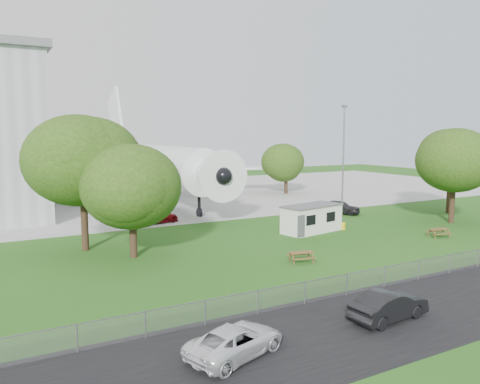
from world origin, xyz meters
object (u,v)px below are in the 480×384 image
picnic_west (301,262)px  picnic_east (438,237)px  site_cabin (312,218)px  car_centre_sedan (389,306)px  airliner (150,162)px

picnic_west → picnic_east: same height
site_cabin → car_centre_sedan: bearing=-117.0°
airliner → picnic_west: size_ratio=26.52×
site_cabin → car_centre_sedan: (-9.74, -19.09, -0.57)m
airliner → site_cabin: (6.10, -30.09, -3.96)m
picnic_east → car_centre_sedan: bearing=-134.9°
picnic_west → airliner: bearing=101.9°
picnic_west → car_centre_sedan: 11.20m
picnic_west → picnic_east: 16.01m
picnic_west → car_centre_sedan: bearing=-89.6°
airliner → site_cabin: airliner is taller
airliner → car_centre_sedan: 49.52m
airliner → picnic_east: 40.65m
car_centre_sedan → site_cabin: bearing=-32.5°
airliner → car_centre_sedan: size_ratio=10.63×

